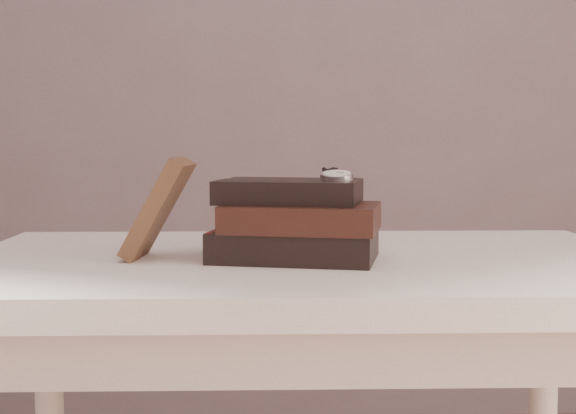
{
  "coord_description": "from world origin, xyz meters",
  "views": [
    {
      "loc": [
        -0.06,
        -0.79,
        0.93
      ],
      "look_at": [
        -0.03,
        0.32,
        0.82
      ],
      "focal_mm": 49.03,
      "sensor_mm": 36.0,
      "label": 1
    }
  ],
  "objects": [
    {
      "name": "eyeglasses",
      "position": [
        -0.08,
        0.41,
        0.81
      ],
      "size": [
        0.12,
        0.13,
        0.05
      ],
      "color": "silver",
      "rests_on": "book_stack"
    },
    {
      "name": "book_stack",
      "position": [
        -0.02,
        0.32,
        0.8
      ],
      "size": [
        0.26,
        0.2,
        0.11
      ],
      "color": "black",
      "rests_on": "table"
    },
    {
      "name": "back_wall",
      "position": [
        0.0,
        1.75,
        1.35
      ],
      "size": [
        3.5,
        0.02,
        2.7
      ],
      "primitive_type": "cube",
      "color": "gray",
      "rests_on": "ground"
    },
    {
      "name": "pocket_watch",
      "position": [
        0.04,
        0.3,
        0.87
      ],
      "size": [
        0.06,
        0.15,
        0.02
      ],
      "color": "silver",
      "rests_on": "book_stack"
    },
    {
      "name": "journal",
      "position": [
        -0.21,
        0.33,
        0.82
      ],
      "size": [
        0.1,
        0.1,
        0.15
      ],
      "primitive_type": "cube",
      "rotation": [
        0.0,
        0.51,
        -0.11
      ],
      "color": "#402718",
      "rests_on": "table"
    },
    {
      "name": "table",
      "position": [
        0.0,
        0.35,
        0.66
      ],
      "size": [
        1.0,
        0.6,
        0.75
      ],
      "color": "white",
      "rests_on": "ground"
    }
  ]
}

